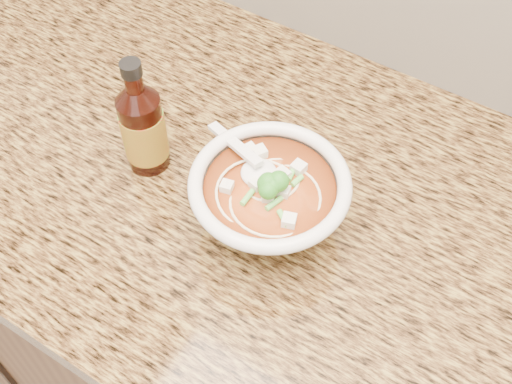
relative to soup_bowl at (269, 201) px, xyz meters
The scene contains 4 objects.
cabinet 0.52m from the soup_bowl, 39.78° to the left, with size 4.00×0.65×0.86m, color #361F10.
counter_slab 0.11m from the soup_bowl, 39.78° to the left, with size 4.00×0.68×0.04m, color olive.
soup_bowl is the anchor object (origin of this frame).
hot_sauce_bottle 0.20m from the soup_bowl, behind, with size 0.06×0.06×0.18m.
Camera 1 is at (0.18, 1.21, 1.60)m, focal length 45.00 mm.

